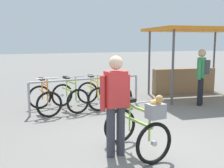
{
  "coord_description": "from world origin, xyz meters",
  "views": [
    {
      "loc": [
        -2.54,
        -4.01,
        1.86
      ],
      "look_at": [
        -0.13,
        1.08,
        1.0
      ],
      "focal_mm": 44.66,
      "sensor_mm": 36.0,
      "label": 1
    }
  ],
  "objects_px": {
    "market_stall": "(191,55)",
    "racked_bike_yellow": "(93,94)",
    "pedestrian_with_backpack": "(202,74)",
    "person_with_featured_bike": "(116,102)",
    "racked_bike_lime": "(70,97)",
    "racked_bike_orange": "(44,99)",
    "racked_bike_teal": "(115,92)",
    "featured_bicycle": "(140,127)"
  },
  "relations": [
    {
      "from": "racked_bike_teal",
      "to": "market_stall",
      "type": "bearing_deg",
      "value": 3.85
    },
    {
      "from": "racked_bike_orange",
      "to": "person_with_featured_bike",
      "type": "xyz_separation_m",
      "value": [
        0.47,
        -3.3,
        0.54
      ]
    },
    {
      "from": "person_with_featured_bike",
      "to": "pedestrian_with_backpack",
      "type": "height_order",
      "value": "same"
    },
    {
      "from": "featured_bicycle",
      "to": "market_stall",
      "type": "xyz_separation_m",
      "value": [
        4.27,
        3.74,
        0.91
      ]
    },
    {
      "from": "person_with_featured_bike",
      "to": "racked_bike_lime",
      "type": "bearing_deg",
      "value": 86.09
    },
    {
      "from": "racked_bike_orange",
      "to": "racked_bike_yellow",
      "type": "xyz_separation_m",
      "value": [
        1.4,
        0.06,
        -0.0
      ]
    },
    {
      "from": "racked_bike_lime",
      "to": "pedestrian_with_backpack",
      "type": "relative_size",
      "value": 0.71
    },
    {
      "from": "racked_bike_teal",
      "to": "featured_bicycle",
      "type": "bearing_deg",
      "value": -109.7
    },
    {
      "from": "racked_bike_teal",
      "to": "pedestrian_with_backpack",
      "type": "bearing_deg",
      "value": -26.63
    },
    {
      "from": "racked_bike_teal",
      "to": "person_with_featured_bike",
      "type": "height_order",
      "value": "person_with_featured_bike"
    },
    {
      "from": "person_with_featured_bike",
      "to": "market_stall",
      "type": "xyz_separation_m",
      "value": [
        4.63,
        3.58,
        0.49
      ]
    },
    {
      "from": "pedestrian_with_backpack",
      "to": "featured_bicycle",
      "type": "bearing_deg",
      "value": -145.85
    },
    {
      "from": "pedestrian_with_backpack",
      "to": "racked_bike_teal",
      "type": "bearing_deg",
      "value": 153.37
    },
    {
      "from": "racked_bike_orange",
      "to": "featured_bicycle",
      "type": "bearing_deg",
      "value": -76.45
    },
    {
      "from": "market_stall",
      "to": "racked_bike_yellow",
      "type": "bearing_deg",
      "value": -176.45
    },
    {
      "from": "featured_bicycle",
      "to": "pedestrian_with_backpack",
      "type": "distance_m",
      "value": 4.3
    },
    {
      "from": "racked_bike_yellow",
      "to": "racked_bike_teal",
      "type": "bearing_deg",
      "value": 2.29
    },
    {
      "from": "racked_bike_orange",
      "to": "featured_bicycle",
      "type": "height_order",
      "value": "featured_bicycle"
    },
    {
      "from": "racked_bike_orange",
      "to": "racked_bike_yellow",
      "type": "distance_m",
      "value": 1.4
    },
    {
      "from": "racked_bike_lime",
      "to": "pedestrian_with_backpack",
      "type": "xyz_separation_m",
      "value": [
        3.67,
        -1.08,
        0.57
      ]
    },
    {
      "from": "racked_bike_yellow",
      "to": "featured_bicycle",
      "type": "distance_m",
      "value": 3.56
    },
    {
      "from": "racked_bike_lime",
      "to": "racked_bike_teal",
      "type": "height_order",
      "value": "same"
    },
    {
      "from": "racked_bike_lime",
      "to": "racked_bike_yellow",
      "type": "bearing_deg",
      "value": 2.29
    },
    {
      "from": "racked_bike_teal",
      "to": "featured_bicycle",
      "type": "distance_m",
      "value": 3.76
    },
    {
      "from": "racked_bike_lime",
      "to": "racked_bike_teal",
      "type": "distance_m",
      "value": 1.4
    },
    {
      "from": "racked_bike_teal",
      "to": "market_stall",
      "type": "height_order",
      "value": "market_stall"
    },
    {
      "from": "racked_bike_orange",
      "to": "pedestrian_with_backpack",
      "type": "distance_m",
      "value": 4.53
    },
    {
      "from": "racked_bike_yellow",
      "to": "featured_bicycle",
      "type": "relative_size",
      "value": 0.93
    },
    {
      "from": "racked_bike_yellow",
      "to": "person_with_featured_bike",
      "type": "xyz_separation_m",
      "value": [
        -0.93,
        -3.35,
        0.54
      ]
    },
    {
      "from": "featured_bicycle",
      "to": "person_with_featured_bike",
      "type": "bearing_deg",
      "value": 156.74
    },
    {
      "from": "featured_bicycle",
      "to": "person_with_featured_bike",
      "type": "relative_size",
      "value": 0.75
    },
    {
      "from": "racked_bike_lime",
      "to": "racked_bike_orange",
      "type": "bearing_deg",
      "value": -177.71
    },
    {
      "from": "market_stall",
      "to": "racked_bike_lime",
      "type": "bearing_deg",
      "value": -176.65
    },
    {
      "from": "pedestrian_with_backpack",
      "to": "market_stall",
      "type": "bearing_deg",
      "value": 61.25
    },
    {
      "from": "racked_bike_lime",
      "to": "racked_bike_yellow",
      "type": "distance_m",
      "value": 0.7
    },
    {
      "from": "pedestrian_with_backpack",
      "to": "market_stall",
      "type": "height_order",
      "value": "market_stall"
    },
    {
      "from": "racked_bike_orange",
      "to": "racked_bike_teal",
      "type": "bearing_deg",
      "value": 2.29
    },
    {
      "from": "racked_bike_yellow",
      "to": "featured_bicycle",
      "type": "height_order",
      "value": "featured_bicycle"
    },
    {
      "from": "racked_bike_yellow",
      "to": "market_stall",
      "type": "xyz_separation_m",
      "value": [
        3.7,
        0.23,
        1.03
      ]
    },
    {
      "from": "market_stall",
      "to": "racked_bike_orange",
      "type": "bearing_deg",
      "value": -176.79
    },
    {
      "from": "racked_bike_orange",
      "to": "racked_bike_teal",
      "type": "distance_m",
      "value": 2.1
    },
    {
      "from": "racked_bike_lime",
      "to": "racked_bike_teal",
      "type": "relative_size",
      "value": 1.01
    }
  ]
}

